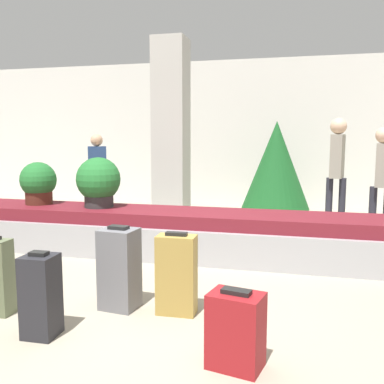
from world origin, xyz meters
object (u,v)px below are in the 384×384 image
at_px(suitcase_4, 41,296).
at_px(traveler_1, 97,170).
at_px(potted_plant_1, 98,182).
at_px(traveler_2, 382,174).
at_px(pillar, 171,133).
at_px(suitcase_5, 119,269).
at_px(traveler_0, 337,163).
at_px(suitcase_6, 177,274).
at_px(decorated_tree, 276,165).
at_px(suitcase_0, 236,330).
at_px(potted_plant_0, 38,183).

xyz_separation_m(suitcase_4, traveler_1, (-1.71, 4.42, 0.61)).
height_order(potted_plant_1, traveler_2, traveler_2).
xyz_separation_m(pillar, suitcase_5, (0.65, -3.76, -1.24)).
distance_m(pillar, traveler_0, 2.81).
distance_m(pillar, suitcase_6, 4.13).
bearing_deg(decorated_tree, suitcase_5, -103.02).
relative_size(suitcase_4, traveler_2, 0.40).
relative_size(suitcase_4, suitcase_6, 0.93).
distance_m(suitcase_5, decorated_tree, 4.94).
height_order(suitcase_5, decorated_tree, decorated_tree).
bearing_deg(traveler_0, traveler_2, 65.82).
bearing_deg(suitcase_4, suitcase_0, -4.89).
height_order(pillar, potted_plant_0, pillar).
relative_size(suitcase_6, traveler_2, 0.43).
height_order(pillar, decorated_tree, pillar).
bearing_deg(potted_plant_1, suitcase_6, -48.54).
distance_m(suitcase_5, traveler_2, 4.32).
distance_m(suitcase_0, potted_plant_1, 3.50).
bearing_deg(suitcase_0, traveler_0, 90.07).
distance_m(pillar, suitcase_5, 4.01).
bearing_deg(potted_plant_0, decorated_tree, 42.18).
bearing_deg(potted_plant_0, traveler_2, 16.49).
bearing_deg(traveler_0, pillar, -75.27).
bearing_deg(suitcase_0, pillar, 123.89).
xyz_separation_m(traveler_1, decorated_tree, (3.18, 1.00, 0.07)).
bearing_deg(potted_plant_1, traveler_0, 30.91).
distance_m(suitcase_0, suitcase_5, 1.37).
bearing_deg(traveler_1, suitcase_4, 80.52).
height_order(suitcase_6, potted_plant_1, potted_plant_1).
relative_size(suitcase_6, traveler_1, 0.46).
relative_size(suitcase_5, traveler_0, 0.41).
height_order(suitcase_4, suitcase_6, suitcase_6).
height_order(pillar, suitcase_6, pillar).
bearing_deg(potted_plant_0, suitcase_0, -39.45).
relative_size(traveler_0, traveler_1, 1.15).
bearing_deg(pillar, suitcase_0, -68.19).
distance_m(suitcase_0, traveler_2, 4.40).
relative_size(suitcase_6, potted_plant_1, 1.06).
bearing_deg(suitcase_6, suitcase_5, 179.14).
xyz_separation_m(traveler_1, traveler_2, (4.78, -0.45, 0.06)).
bearing_deg(suitcase_4, potted_plant_1, 104.88).
xyz_separation_m(suitcase_0, decorated_tree, (-0.05, 5.51, 0.75)).
bearing_deg(traveler_2, potted_plant_0, -64.64).
distance_m(suitcase_5, traveler_1, 4.34).
height_order(suitcase_0, suitcase_4, suitcase_4).
bearing_deg(suitcase_5, traveler_2, 57.13).
bearing_deg(traveler_1, potted_plant_0, 59.71).
relative_size(potted_plant_1, traveler_1, 0.43).
xyz_separation_m(suitcase_0, suitcase_6, (-0.62, 0.75, 0.09)).
height_order(suitcase_6, traveler_1, traveler_1).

